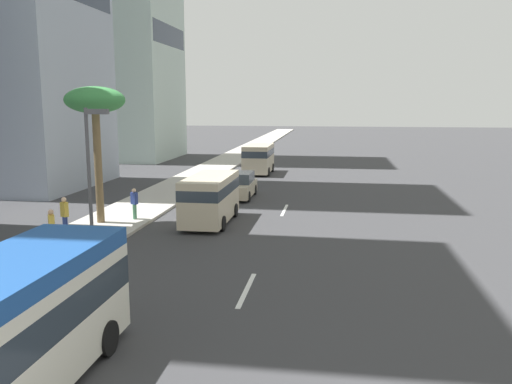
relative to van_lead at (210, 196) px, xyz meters
The scene contains 13 objects.
ground_plane 10.97m from the van_lead, 17.96° to the right, with size 198.00×198.00×0.00m, color #38383A.
sidewalk_right 11.49m from the van_lead, 24.89° to the left, with size 162.00×3.64×0.15m, color #B2ADA3.
lane_stripe_mid 9.83m from the van_lead, 159.83° to the right, with size 3.20×0.16×0.01m, color silver.
lane_stripe_far 5.17m from the van_lead, 42.31° to the right, with size 3.20×0.16×0.01m, color silver.
van_lead is the anchor object (origin of this frame).
van_second 18.67m from the van_lead, ahead, with size 4.83×2.23×2.44m.
car_third 7.28m from the van_lead, ahead, with size 4.11×1.93×1.59m.
minibus_fourth 15.76m from the van_lead, behind, with size 6.20×2.40×2.83m.
pedestrian_near_lamp 3.87m from the van_lead, 94.70° to the left, with size 0.34×0.38×1.56m.
pedestrian_mid_block 7.98m from the van_lead, 141.93° to the left, with size 0.39×0.36×1.66m.
pedestrian_by_tree 6.86m from the van_lead, 123.98° to the left, with size 0.35×0.39×1.70m.
palm_tree 7.00m from the van_lead, 103.49° to the left, with size 2.82×2.82×6.56m.
street_lamp 7.19m from the van_lead, 151.40° to the left, with size 0.24×0.97×5.61m.
Camera 1 is at (-3.89, -2.69, 5.95)m, focal length 36.89 mm.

